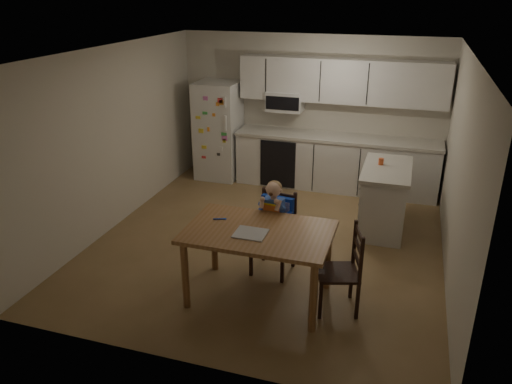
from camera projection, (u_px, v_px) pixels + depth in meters
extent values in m
cube|color=brown|center=(269.00, 241.00, 6.78)|extent=(4.50, 5.00, 0.01)
cube|color=beige|center=(310.00, 110.00, 8.51)|extent=(4.50, 0.02, 2.50)
cube|color=beige|center=(114.00, 138.00, 6.93)|extent=(0.02, 5.00, 2.50)
cube|color=beige|center=(459.00, 172.00, 5.68)|extent=(0.02, 5.00, 2.50)
cube|color=white|center=(271.00, 52.00, 5.82)|extent=(4.50, 5.00, 0.01)
cube|color=silver|center=(219.00, 131.00, 8.78)|extent=(0.72, 0.70, 1.70)
cube|color=silver|center=(335.00, 164.00, 8.41)|extent=(3.34, 0.60, 0.86)
cube|color=beige|center=(337.00, 138.00, 8.22)|extent=(3.37, 0.62, 0.05)
cube|color=black|center=(278.00, 164.00, 8.39)|extent=(0.60, 0.02, 0.80)
cube|color=silver|center=(342.00, 81.00, 8.00)|extent=(3.34, 0.34, 0.70)
cube|color=silver|center=(285.00, 101.00, 8.37)|extent=(0.60, 0.38, 0.33)
cube|color=silver|center=(384.00, 200.00, 7.00)|extent=(0.59, 1.17, 0.86)
cube|color=beige|center=(387.00, 169.00, 6.83)|extent=(0.65, 1.23, 0.05)
cylinder|color=#E15727|center=(381.00, 161.00, 6.92)|extent=(0.07, 0.07, 0.09)
cube|color=brown|center=(259.00, 232.00, 5.26)|extent=(1.55, 0.99, 0.04)
cylinder|color=brown|center=(185.00, 275.00, 5.25)|extent=(0.08, 0.08, 0.78)
cylinder|color=brown|center=(214.00, 240.00, 5.97)|extent=(0.08, 0.08, 0.78)
cylinder|color=brown|center=(313.00, 297.00, 4.87)|extent=(0.08, 0.08, 0.78)
cylinder|color=brown|center=(328.00, 257.00, 5.59)|extent=(0.08, 0.08, 0.78)
cube|color=#B0B0B5|center=(251.00, 233.00, 5.17)|extent=(0.33, 0.29, 0.01)
cylinder|color=blue|center=(219.00, 219.00, 5.49)|extent=(0.12, 0.06, 0.02)
cube|color=black|center=(273.00, 238.00, 5.90)|extent=(0.48, 0.48, 0.03)
cube|color=black|center=(251.00, 259.00, 5.90)|extent=(0.04, 0.04, 0.44)
cube|color=black|center=(264.00, 245.00, 6.23)|extent=(0.04, 0.04, 0.44)
cube|color=black|center=(282.00, 266.00, 5.75)|extent=(0.04, 0.04, 0.44)
cube|color=black|center=(294.00, 251.00, 6.09)|extent=(0.04, 0.04, 0.44)
cube|color=black|center=(279.00, 210.00, 5.97)|extent=(0.44, 0.08, 0.52)
cube|color=blue|center=(273.00, 233.00, 5.88)|extent=(0.43, 0.39, 0.10)
cube|color=blue|center=(278.00, 210.00, 5.91)|extent=(0.40, 0.10, 0.35)
cube|color=#525DDF|center=(272.00, 229.00, 5.84)|extent=(0.33, 0.29, 0.02)
cube|color=#2E4BA6|center=(274.00, 209.00, 5.77)|extent=(0.24, 0.17, 0.27)
cube|color=red|center=(271.00, 212.00, 5.72)|extent=(0.20, 0.03, 0.21)
sphere|color=beige|center=(274.00, 189.00, 5.67)|extent=(0.19, 0.19, 0.18)
ellipsoid|color=olive|center=(274.00, 188.00, 5.66)|extent=(0.19, 0.18, 0.15)
cube|color=black|center=(338.00, 273.00, 5.22)|extent=(0.52, 0.52, 0.03)
cube|color=black|center=(317.00, 281.00, 5.48)|extent=(0.04, 0.04, 0.42)
cube|color=black|center=(351.00, 281.00, 5.48)|extent=(0.04, 0.04, 0.42)
cube|color=black|center=(320.00, 301.00, 5.13)|extent=(0.04, 0.04, 0.42)
cube|color=black|center=(357.00, 301.00, 5.12)|extent=(0.04, 0.04, 0.42)
cube|color=black|center=(358.00, 250.00, 5.11)|extent=(0.16, 0.41, 0.50)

